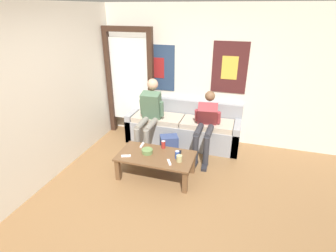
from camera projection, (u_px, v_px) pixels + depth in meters
name	position (u px, v px, depth m)	size (l,w,h in m)	color
ground_plane	(157.00, 216.00, 3.39)	(18.00, 18.00, 0.00)	brown
wall_back	(198.00, 76.00, 4.97)	(10.00, 0.07, 2.55)	silver
wall_left	(18.00, 109.00, 3.36)	(0.05, 10.00, 2.55)	silver
door_frame	(130.00, 77.00, 5.17)	(1.00, 0.10, 2.15)	#382319
couch	(183.00, 128.00, 5.13)	(2.17, 0.67, 0.80)	gray
coffee_table	(156.00, 158.00, 4.07)	(1.18, 0.63, 0.38)	brown
person_seated_adult	(149.00, 113.00, 4.79)	(0.47, 0.90, 1.28)	gray
person_seated_teen	(206.00, 123.00, 4.57)	(0.47, 0.97, 1.11)	#2D2D33
backpack	(169.00, 148.00, 4.63)	(0.37, 0.33, 0.42)	navy
ceramic_bowl	(147.00, 151.00, 4.08)	(0.18, 0.18, 0.07)	#607F47
pillar_candle	(179.00, 158.00, 3.86)	(0.09, 0.09, 0.12)	tan
drink_can_blue	(177.00, 155.00, 3.94)	(0.07, 0.07, 0.12)	#28479E
drink_can_red	(163.00, 145.00, 4.23)	(0.07, 0.07, 0.12)	maroon
game_controller_near_left	(126.00, 156.00, 4.00)	(0.15, 0.09, 0.03)	white
game_controller_near_right	(142.00, 145.00, 4.31)	(0.04, 0.15, 0.03)	white
game_controller_far_center	(169.00, 162.00, 3.84)	(0.10, 0.14, 0.03)	white
cell_phone	(179.00, 153.00, 4.11)	(0.09, 0.15, 0.01)	black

